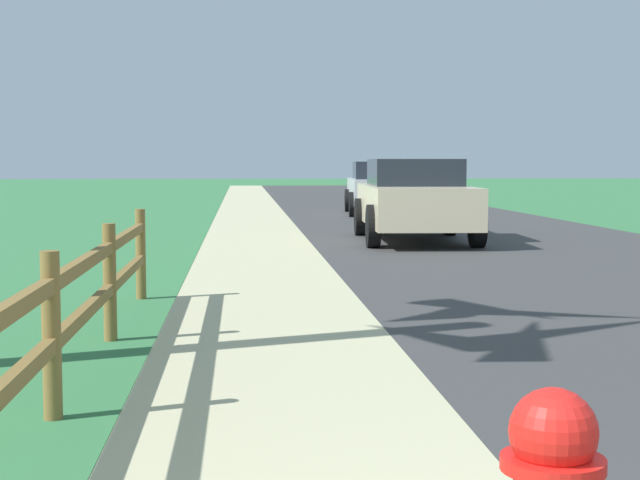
{
  "coord_description": "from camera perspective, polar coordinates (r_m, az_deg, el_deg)",
  "views": [
    {
      "loc": [
        -1.27,
        -1.0,
        1.49
      ],
      "look_at": [
        -0.51,
        8.23,
        0.74
      ],
      "focal_mm": 53.46,
      "sensor_mm": 36.0,
      "label": 1
    }
  ],
  "objects": [
    {
      "name": "ground_plane",
      "position": [
        26.08,
        -1.91,
        1.39
      ],
      "size": [
        120.0,
        120.0,
        0.0
      ],
      "primitive_type": "plane",
      "color": "#316E3E"
    },
    {
      "name": "curb_concrete",
      "position": [
        28.09,
        -8.24,
        1.59
      ],
      "size": [
        6.0,
        66.0,
        0.01
      ],
      "primitive_type": "cube",
      "color": "#B7B28A",
      "rests_on": "ground"
    },
    {
      "name": "rail_fence",
      "position": [
        5.71,
        -15.8,
        -4.74
      ],
      "size": [
        0.11,
        9.88,
        0.99
      ],
      "color": "brown",
      "rests_on": "ground"
    },
    {
      "name": "parked_suv_beige",
      "position": [
        18.13,
        5.67,
        2.45
      ],
      "size": [
        2.22,
        4.69,
        1.55
      ],
      "color": "#C6B793",
      "rests_on": "ground"
    },
    {
      "name": "grass_verge",
      "position": [
        28.23,
        -11.28,
        1.57
      ],
      "size": [
        5.0,
        66.0,
        0.0
      ],
      "primitive_type": "cube",
      "color": "#316E3E",
      "rests_on": "ground"
    },
    {
      "name": "road_asphalt",
      "position": [
        28.44,
        4.95,
        1.66
      ],
      "size": [
        7.0,
        66.0,
        0.01
      ],
      "primitive_type": "cube",
      "color": "#383838",
      "rests_on": "ground"
    },
    {
      "name": "parked_car_silver",
      "position": [
        27.53,
        3.73,
        3.13
      ],
      "size": [
        2.25,
        4.58,
        1.51
      ],
      "color": "#B7BABF",
      "rests_on": "ground"
    }
  ]
}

